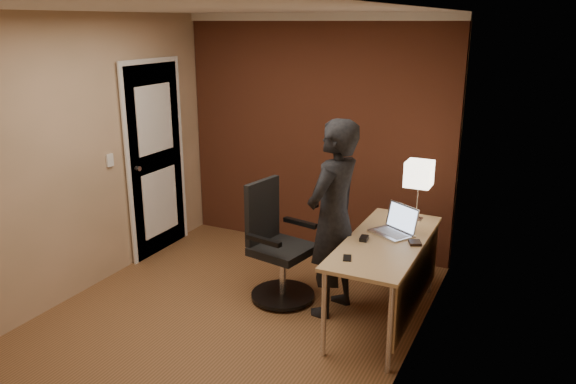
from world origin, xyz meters
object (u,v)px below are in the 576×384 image
Objects in this scene: mouse at (364,238)px; office_chair at (277,249)px; desk at (394,256)px; person at (333,219)px; phone at (347,258)px; wallet at (415,243)px; laptop at (396,226)px; desk_lamp at (419,175)px.

mouse is 0.09× the size of office_chair.
desk is 0.89× the size of person.
person is at bearing -1.33° from office_chair.
desk is 15.00× the size of mouse.
phone is 0.11× the size of office_chair.
wallet is (0.39, 0.10, -0.01)m from mouse.
person is (-0.52, -0.02, 0.24)m from desk.
laptop is 4.16× the size of mouse.
mouse is at bearing -124.93° from laptop.
desk is 0.58m from person.
desk_lamp is 4.65× the size of phone.
office_chair is (-1.22, -0.02, -0.27)m from wallet.
phone is 0.57m from person.
laptop is (-0.07, -0.39, -0.35)m from desk_lamp.
laptop is 0.53m from person.
phone is (-0.19, -0.67, -0.06)m from laptop.
person reaches higher than phone.
mouse is 0.40m from phone.
desk_lamp is 1.29× the size of laptop.
desk_lamp is 1.41m from office_chair.
laptop is 3.62× the size of phone.
desk is at bearing 102.41° from person.
office_chair reaches higher than phone.
office_chair reaches higher than laptop.
office_chair is at bearing -179.81° from desk.
desk_lamp is 0.70m from wallet.
mouse reaches higher than wallet.
office_chair reaches higher than mouse.
desk_lamp is at bearing 86.81° from desk.
laptop reaches higher than phone.
mouse is at bearing -165.47° from wallet.
desk is at bearing 13.72° from mouse.
desk is 2.80× the size of desk_lamp.
person is (0.54, -0.01, 0.38)m from office_chair.
laptop is at bearing 123.44° from person.
mouse is (-0.26, -0.66, -0.40)m from desk_lamp.
person is at bearing 160.41° from mouse.
phone is 1.00m from office_chair.
wallet is 1.25m from office_chair.
desk_lamp is at bearing 27.96° from office_chair.
phone is at bearing -103.75° from desk_lamp.
wallet is at bearing 0.92° from office_chair.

